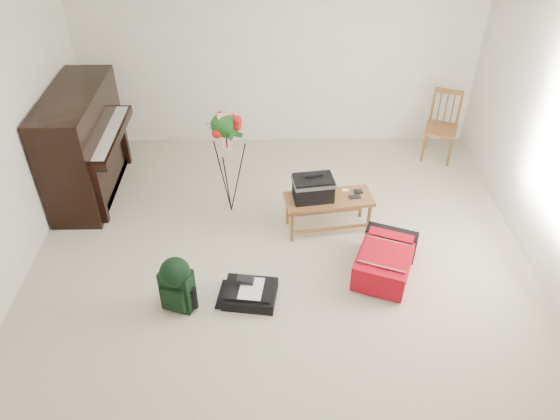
{
  "coord_description": "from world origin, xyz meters",
  "views": [
    {
      "loc": [
        -0.05,
        -3.73,
        3.78
      ],
      "look_at": [
        -0.0,
        0.35,
        0.63
      ],
      "focal_mm": 35.0,
      "sensor_mm": 36.0,
      "label": 1
    }
  ],
  "objects_px": {
    "green_backpack": "(176,282)",
    "flower_stand": "(228,164)",
    "dining_chair": "(441,127)",
    "bench": "(318,190)",
    "black_duffel": "(250,293)",
    "red_suitcase": "(384,257)",
    "piano": "(85,146)"
  },
  "relations": [
    {
      "from": "green_backpack",
      "to": "flower_stand",
      "type": "height_order",
      "value": "flower_stand"
    },
    {
      "from": "green_backpack",
      "to": "flower_stand",
      "type": "distance_m",
      "value": 1.54
    },
    {
      "from": "dining_chair",
      "to": "green_backpack",
      "type": "height_order",
      "value": "dining_chair"
    },
    {
      "from": "bench",
      "to": "black_duffel",
      "type": "relative_size",
      "value": 1.79
    },
    {
      "from": "bench",
      "to": "green_backpack",
      "type": "distance_m",
      "value": 1.76
    },
    {
      "from": "red_suitcase",
      "to": "flower_stand",
      "type": "height_order",
      "value": "flower_stand"
    },
    {
      "from": "bench",
      "to": "flower_stand",
      "type": "distance_m",
      "value": 1.01
    },
    {
      "from": "piano",
      "to": "dining_chair",
      "type": "bearing_deg",
      "value": 9.53
    },
    {
      "from": "piano",
      "to": "bench",
      "type": "distance_m",
      "value": 2.7
    },
    {
      "from": "dining_chair",
      "to": "flower_stand",
      "type": "xyz_separation_m",
      "value": [
        -2.59,
        -1.13,
        0.19
      ]
    },
    {
      "from": "red_suitcase",
      "to": "green_backpack",
      "type": "relative_size",
      "value": 1.57
    },
    {
      "from": "dining_chair",
      "to": "bench",
      "type": "bearing_deg",
      "value": -118.0
    },
    {
      "from": "red_suitcase",
      "to": "green_backpack",
      "type": "bearing_deg",
      "value": -145.14
    },
    {
      "from": "piano",
      "to": "bench",
      "type": "xyz_separation_m",
      "value": [
        2.59,
        -0.74,
        -0.1
      ]
    },
    {
      "from": "red_suitcase",
      "to": "piano",
      "type": "bearing_deg",
      "value": 177.75
    },
    {
      "from": "dining_chair",
      "to": "black_duffel",
      "type": "xyz_separation_m",
      "value": [
        -2.34,
        -2.49,
        -0.35
      ]
    },
    {
      "from": "dining_chair",
      "to": "green_backpack",
      "type": "xyz_separation_m",
      "value": [
        -2.98,
        -2.58,
        -0.12
      ]
    },
    {
      "from": "red_suitcase",
      "to": "black_duffel",
      "type": "distance_m",
      "value": 1.36
    },
    {
      "from": "dining_chair",
      "to": "red_suitcase",
      "type": "distance_m",
      "value": 2.37
    },
    {
      "from": "piano",
      "to": "green_backpack",
      "type": "relative_size",
      "value": 2.66
    },
    {
      "from": "bench",
      "to": "flower_stand",
      "type": "height_order",
      "value": "flower_stand"
    },
    {
      "from": "bench",
      "to": "red_suitcase",
      "type": "bearing_deg",
      "value": -55.54
    },
    {
      "from": "red_suitcase",
      "to": "black_duffel",
      "type": "bearing_deg",
      "value": -142.52
    },
    {
      "from": "bench",
      "to": "red_suitcase",
      "type": "xyz_separation_m",
      "value": [
        0.61,
        -0.66,
        -0.33
      ]
    },
    {
      "from": "bench",
      "to": "red_suitcase",
      "type": "height_order",
      "value": "bench"
    },
    {
      "from": "red_suitcase",
      "to": "dining_chair",
      "type": "bearing_deg",
      "value": 85.35
    },
    {
      "from": "dining_chair",
      "to": "black_duffel",
      "type": "height_order",
      "value": "dining_chair"
    },
    {
      "from": "dining_chair",
      "to": "black_duffel",
      "type": "bearing_deg",
      "value": -112.61
    },
    {
      "from": "bench",
      "to": "green_backpack",
      "type": "xyz_separation_m",
      "value": [
        -1.33,
        -1.13,
        -0.18
      ]
    },
    {
      "from": "piano",
      "to": "green_backpack",
      "type": "xyz_separation_m",
      "value": [
        1.26,
        -1.87,
        -0.29
      ]
    },
    {
      "from": "piano",
      "to": "green_backpack",
      "type": "height_order",
      "value": "piano"
    },
    {
      "from": "flower_stand",
      "to": "piano",
      "type": "bearing_deg",
      "value": 145.21
    }
  ]
}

